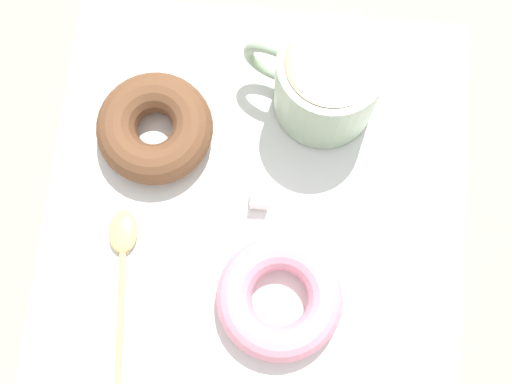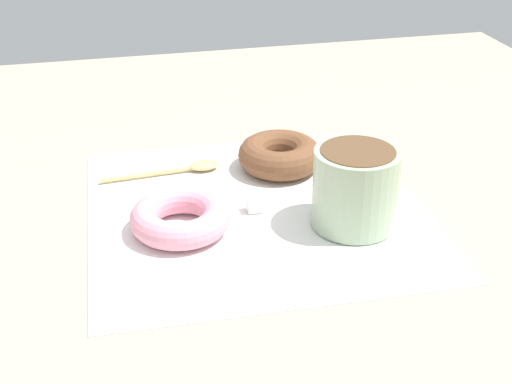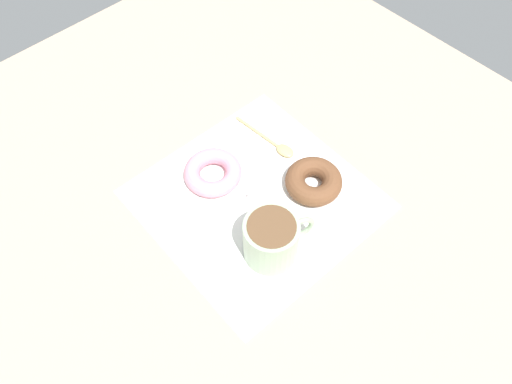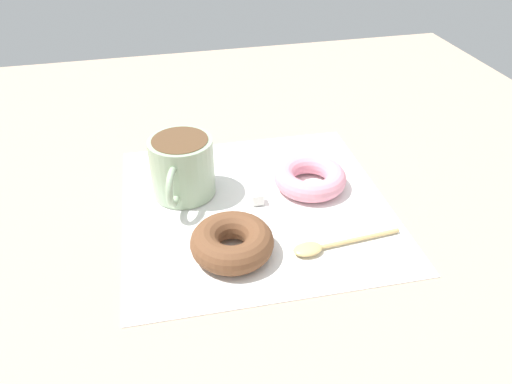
{
  "view_description": "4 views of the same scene",
  "coord_description": "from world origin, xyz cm",
  "px_view_note": "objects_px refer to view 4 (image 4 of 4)",
  "views": [
    {
      "loc": [
        12.45,
        -1.48,
        58.54
      ],
      "look_at": [
        -1.75,
        -2.47,
        2.3
      ],
      "focal_mm": 50.0,
      "sensor_mm": 36.0,
      "label": 1
    },
    {
      "loc": [
        13.47,
        61.7,
        37.75
      ],
      "look_at": [
        -1.75,
        -2.47,
        2.3
      ],
      "focal_mm": 50.0,
      "sensor_mm": 36.0,
      "label": 2
    },
    {
      "loc": [
        -35.67,
        29.11,
        72.18
      ],
      "look_at": [
        -1.75,
        -2.47,
        2.3
      ],
      "focal_mm": 35.0,
      "sensor_mm": 36.0,
      "label": 3
    },
    {
      "loc": [
        -14.26,
        -55.04,
        40.12
      ],
      "look_at": [
        -1.75,
        -2.47,
        2.3
      ],
      "focal_mm": 35.0,
      "sensor_mm": 36.0,
      "label": 4
    }
  ],
  "objects_px": {
    "donut_far": "(309,176)",
    "coffee_cup": "(182,166)",
    "spoon": "(324,246)",
    "donut_near_cup": "(232,242)",
    "sugar_cube": "(257,198)"
  },
  "relations": [
    {
      "from": "donut_far",
      "to": "coffee_cup",
      "type": "bearing_deg",
      "value": 172.98
    },
    {
      "from": "donut_far",
      "to": "spoon",
      "type": "distance_m",
      "value": 0.14
    },
    {
      "from": "donut_near_cup",
      "to": "spoon",
      "type": "height_order",
      "value": "donut_near_cup"
    },
    {
      "from": "coffee_cup",
      "to": "spoon",
      "type": "height_order",
      "value": "coffee_cup"
    },
    {
      "from": "spoon",
      "to": "donut_near_cup",
      "type": "bearing_deg",
      "value": 170.92
    },
    {
      "from": "donut_near_cup",
      "to": "donut_far",
      "type": "distance_m",
      "value": 0.18
    },
    {
      "from": "coffee_cup",
      "to": "sugar_cube",
      "type": "height_order",
      "value": "coffee_cup"
    },
    {
      "from": "donut_far",
      "to": "sugar_cube",
      "type": "xyz_separation_m",
      "value": [
        -0.08,
        -0.03,
        -0.01
      ]
    },
    {
      "from": "donut_near_cup",
      "to": "donut_far",
      "type": "bearing_deg",
      "value": 41.35
    },
    {
      "from": "coffee_cup",
      "to": "donut_near_cup",
      "type": "relative_size",
      "value": 1.17
    },
    {
      "from": "spoon",
      "to": "sugar_cube",
      "type": "bearing_deg",
      "value": 117.06
    },
    {
      "from": "donut_far",
      "to": "sugar_cube",
      "type": "bearing_deg",
      "value": -162.4
    },
    {
      "from": "coffee_cup",
      "to": "spoon",
      "type": "distance_m",
      "value": 0.22
    },
    {
      "from": "coffee_cup",
      "to": "donut_far",
      "type": "relative_size",
      "value": 1.14
    },
    {
      "from": "donut_near_cup",
      "to": "sugar_cube",
      "type": "xyz_separation_m",
      "value": [
        0.05,
        0.09,
        -0.01
      ]
    }
  ]
}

